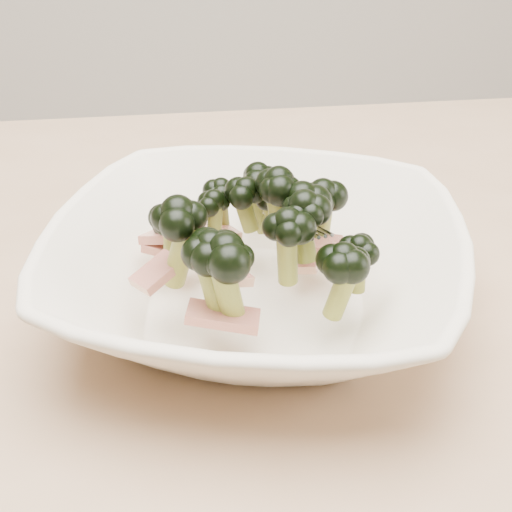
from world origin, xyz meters
name	(u,v)px	position (x,y,z in m)	size (l,w,h in m)	color
dining_table	(172,365)	(0.00, 0.00, 0.65)	(1.20, 0.80, 0.75)	tan
broccoli_dish	(256,264)	(0.07, -0.06, 0.79)	(0.39, 0.39, 0.12)	#F1E5CC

